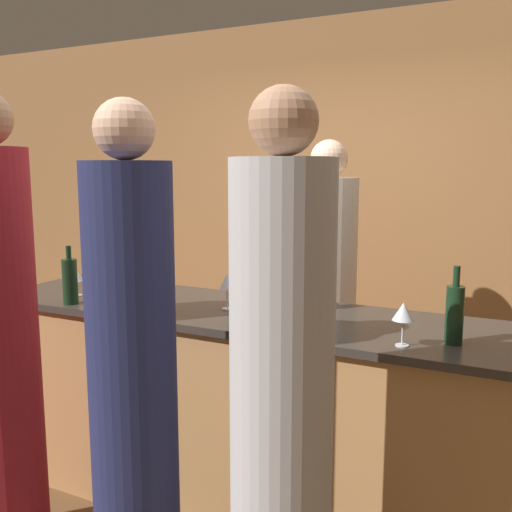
% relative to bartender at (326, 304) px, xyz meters
% --- Properties ---
extents(ground_plane, '(14.00, 14.00, 0.00)m').
position_rel_bartender_xyz_m(ground_plane, '(-0.15, -0.89, -0.86)').
color(ground_plane, brown).
extents(back_wall, '(8.00, 0.06, 2.80)m').
position_rel_bartender_xyz_m(back_wall, '(-0.15, 0.98, 0.54)').
color(back_wall, olive).
rests_on(back_wall, ground_plane).
extents(bar_counter, '(2.66, 0.70, 1.01)m').
position_rel_bartender_xyz_m(bar_counter, '(-0.15, -0.89, -0.35)').
color(bar_counter, '#B27F4C').
rests_on(bar_counter, ground_plane).
extents(bartender, '(0.36, 0.36, 1.86)m').
position_rel_bartender_xyz_m(bartender, '(0.00, 0.00, 0.00)').
color(bartender, silver).
rests_on(bartender, ground_plane).
extents(guest_0, '(0.33, 0.33, 1.93)m').
position_rel_bartender_xyz_m(guest_0, '(0.44, -1.68, 0.04)').
color(guest_0, '#B2B2B7').
rests_on(guest_0, ground_plane).
extents(guest_1, '(0.33, 0.33, 1.93)m').
position_rel_bartender_xyz_m(guest_1, '(-0.18, -1.65, 0.05)').
color(guest_1, '#1E234C').
rests_on(guest_1, ground_plane).
extents(guest_2, '(0.33, 0.33, 2.00)m').
position_rel_bartender_xyz_m(guest_2, '(-0.92, -1.61, 0.08)').
color(guest_2, maroon).
rests_on(guest_2, ground_plane).
extents(wine_bottle_0, '(0.07, 0.07, 0.31)m').
position_rel_bartender_xyz_m(wine_bottle_0, '(0.86, -1.00, 0.27)').
color(wine_bottle_0, black).
rests_on(wine_bottle_0, bar_counter).
extents(wine_bottle_1, '(0.07, 0.07, 0.29)m').
position_rel_bartender_xyz_m(wine_bottle_1, '(-0.95, -1.16, 0.27)').
color(wine_bottle_1, black).
rests_on(wine_bottle_1, bar_counter).
extents(wine_bottle_2, '(0.07, 0.07, 0.30)m').
position_rel_bartender_xyz_m(wine_bottle_2, '(0.19, -0.73, 0.26)').
color(wine_bottle_2, '#19381E').
rests_on(wine_bottle_2, bar_counter).
extents(ice_bucket, '(0.20, 0.20, 0.20)m').
position_rel_bartender_xyz_m(ice_bucket, '(0.00, -0.80, 0.25)').
color(ice_bucket, silver).
rests_on(ice_bucket, bar_counter).
extents(wine_glass_0, '(0.06, 0.06, 0.16)m').
position_rel_bartender_xyz_m(wine_glass_0, '(-0.40, -1.13, 0.27)').
color(wine_glass_0, silver).
rests_on(wine_glass_0, bar_counter).
extents(wine_glass_1, '(0.08, 0.08, 0.17)m').
position_rel_bartender_xyz_m(wine_glass_1, '(0.69, -1.12, 0.28)').
color(wine_glass_1, silver).
rests_on(wine_glass_1, bar_counter).
extents(wine_glass_2, '(0.07, 0.07, 0.18)m').
position_rel_bartender_xyz_m(wine_glass_2, '(-0.19, -0.91, 0.29)').
color(wine_glass_2, silver).
rests_on(wine_glass_2, bar_counter).
extents(wine_glass_3, '(0.07, 0.07, 0.16)m').
position_rel_bartender_xyz_m(wine_glass_3, '(-0.79, -1.01, 0.28)').
color(wine_glass_3, silver).
rests_on(wine_glass_3, bar_counter).
extents(wine_glass_4, '(0.08, 0.08, 0.14)m').
position_rel_bartender_xyz_m(wine_glass_4, '(-1.05, -1.01, 0.26)').
color(wine_glass_4, silver).
rests_on(wine_glass_4, bar_counter).
extents(wine_glass_5, '(0.08, 0.08, 0.17)m').
position_rel_bartender_xyz_m(wine_glass_5, '(-0.55, -1.05, 0.29)').
color(wine_glass_5, silver).
rests_on(wine_glass_5, bar_counter).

